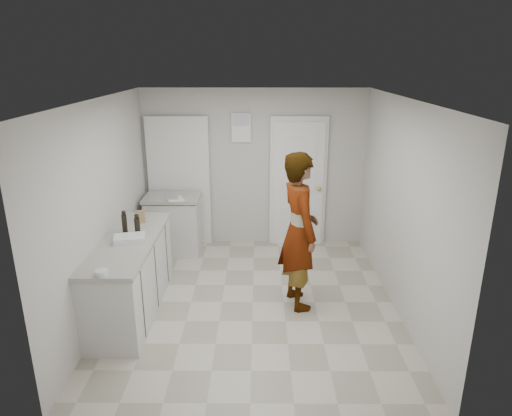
{
  "coord_description": "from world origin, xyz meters",
  "views": [
    {
      "loc": [
        0.07,
        -5.08,
        2.93
      ],
      "look_at": [
        0.04,
        0.4,
        1.12
      ],
      "focal_mm": 32.0,
      "sensor_mm": 36.0,
      "label": 1
    }
  ],
  "objects_px": {
    "spice_jar": "(142,217)",
    "oil_cruet_b": "(124,222)",
    "cake_mix_box": "(141,217)",
    "oil_cruet_a": "(137,225)",
    "egg_bowl": "(102,273)",
    "person": "(299,231)",
    "baking_dish": "(130,239)"
  },
  "relations": [
    {
      "from": "oil_cruet_a",
      "to": "egg_bowl",
      "type": "distance_m",
      "value": 1.07
    },
    {
      "from": "spice_jar",
      "to": "oil_cruet_b",
      "type": "xyz_separation_m",
      "value": [
        -0.09,
        -0.46,
        0.09
      ]
    },
    {
      "from": "oil_cruet_a",
      "to": "spice_jar",
      "type": "bearing_deg",
      "value": 98.16
    },
    {
      "from": "cake_mix_box",
      "to": "baking_dish",
      "type": "distance_m",
      "value": 0.6
    },
    {
      "from": "oil_cruet_a",
      "to": "oil_cruet_b",
      "type": "distance_m",
      "value": 0.18
    },
    {
      "from": "oil_cruet_a",
      "to": "egg_bowl",
      "type": "height_order",
      "value": "oil_cruet_a"
    },
    {
      "from": "cake_mix_box",
      "to": "spice_jar",
      "type": "height_order",
      "value": "cake_mix_box"
    },
    {
      "from": "oil_cruet_a",
      "to": "baking_dish",
      "type": "height_order",
      "value": "oil_cruet_a"
    },
    {
      "from": "baking_dish",
      "to": "cake_mix_box",
      "type": "bearing_deg",
      "value": 91.18
    },
    {
      "from": "spice_jar",
      "to": "baking_dish",
      "type": "xyz_separation_m",
      "value": [
        0.03,
        -0.72,
        -0.01
      ]
    },
    {
      "from": "baking_dish",
      "to": "egg_bowl",
      "type": "height_order",
      "value": "baking_dish"
    },
    {
      "from": "oil_cruet_b",
      "to": "cake_mix_box",
      "type": "bearing_deg",
      "value": 71.45
    },
    {
      "from": "person",
      "to": "oil_cruet_a",
      "type": "relative_size",
      "value": 7.33
    },
    {
      "from": "oil_cruet_a",
      "to": "oil_cruet_b",
      "type": "bearing_deg",
      "value": 159.75
    },
    {
      "from": "oil_cruet_b",
      "to": "egg_bowl",
      "type": "height_order",
      "value": "oil_cruet_b"
    },
    {
      "from": "person",
      "to": "spice_jar",
      "type": "bearing_deg",
      "value": 61.23
    },
    {
      "from": "cake_mix_box",
      "to": "oil_cruet_a",
      "type": "relative_size",
      "value": 0.64
    },
    {
      "from": "person",
      "to": "baking_dish",
      "type": "bearing_deg",
      "value": 81.64
    },
    {
      "from": "baking_dish",
      "to": "oil_cruet_a",
      "type": "bearing_deg",
      "value": 77.38
    },
    {
      "from": "spice_jar",
      "to": "oil_cruet_b",
      "type": "bearing_deg",
      "value": -101.69
    },
    {
      "from": "oil_cruet_a",
      "to": "egg_bowl",
      "type": "relative_size",
      "value": 2.14
    },
    {
      "from": "cake_mix_box",
      "to": "person",
      "type": "bearing_deg",
      "value": -30.09
    },
    {
      "from": "spice_jar",
      "to": "egg_bowl",
      "type": "xyz_separation_m",
      "value": [
        -0.01,
        -1.58,
        -0.02
      ]
    },
    {
      "from": "spice_jar",
      "to": "oil_cruet_a",
      "type": "distance_m",
      "value": 0.53
    },
    {
      "from": "oil_cruet_b",
      "to": "baking_dish",
      "type": "xyz_separation_m",
      "value": [
        0.12,
        -0.26,
        -0.11
      ]
    },
    {
      "from": "baking_dish",
      "to": "spice_jar",
      "type": "bearing_deg",
      "value": 92.35
    },
    {
      "from": "spice_jar",
      "to": "egg_bowl",
      "type": "relative_size",
      "value": 0.65
    },
    {
      "from": "person",
      "to": "oil_cruet_b",
      "type": "xyz_separation_m",
      "value": [
        -2.09,
        0.04,
        0.1
      ]
    },
    {
      "from": "egg_bowl",
      "to": "oil_cruet_a",
      "type": "bearing_deg",
      "value": 85.57
    },
    {
      "from": "person",
      "to": "cake_mix_box",
      "type": "relative_size",
      "value": 11.54
    },
    {
      "from": "cake_mix_box",
      "to": "spice_jar",
      "type": "bearing_deg",
      "value": 78.4
    },
    {
      "from": "cake_mix_box",
      "to": "spice_jar",
      "type": "distance_m",
      "value": 0.13
    }
  ]
}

